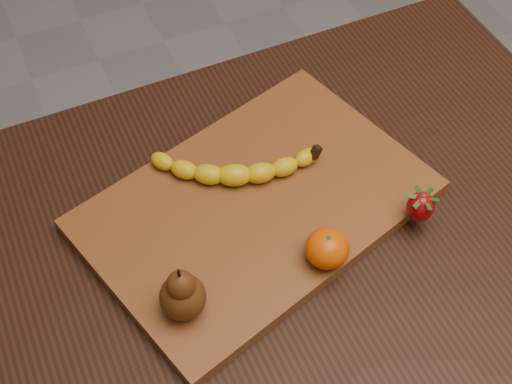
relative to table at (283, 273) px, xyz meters
name	(u,v)px	position (x,y,z in m)	size (l,w,h in m)	color
table	(283,273)	(0.00, 0.00, 0.00)	(1.00, 0.70, 0.76)	black
cutting_board	(256,205)	(-0.02, 0.05, 0.11)	(0.45, 0.30, 0.02)	brown
banana	(235,175)	(-0.03, 0.10, 0.13)	(0.20, 0.05, 0.03)	#DBAF0A
pear	(182,290)	(-0.16, -0.06, 0.16)	(0.06, 0.06, 0.09)	#4C260C
mandarin	(327,248)	(0.03, -0.07, 0.14)	(0.06, 0.06, 0.05)	#D24402
strawberry	(421,206)	(0.17, -0.06, 0.14)	(0.04, 0.04, 0.05)	#950408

